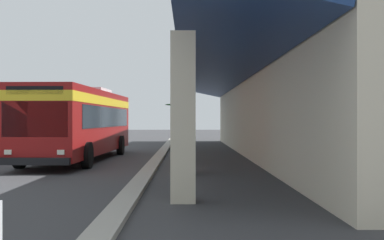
{
  "coord_description": "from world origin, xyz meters",
  "views": [
    {
      "loc": [
        20.31,
        5.43,
        1.85
      ],
      "look_at": [
        2.08,
        5.63,
        1.82
      ],
      "focal_mm": 42.43,
      "sensor_mm": 36.0,
      "label": 1
    }
  ],
  "objects": [
    {
      "name": "transit_bus",
      "position": [
        -0.43,
        0.56,
        1.85
      ],
      "size": [
        11.3,
        3.12,
        3.34
      ],
      "color": "maroon",
      "rests_on": "ground"
    },
    {
      "name": "curb_strip",
      "position": [
        -2.73,
        4.08,
        0.06
      ],
      "size": [
        37.26,
        0.5,
        0.12
      ],
      "primitive_type": "cube",
      "color": "#9E998E",
      "rests_on": "ground"
    },
    {
      "name": "ground",
      "position": [
        0.0,
        8.0,
        0.0
      ],
      "size": [
        120.0,
        120.0,
        0.0
      ],
      "primitive_type": "plane",
      "color": "#38383A"
    },
    {
      "name": "potted_palm",
      "position": [
        -9.7,
        5.02,
        0.75
      ],
      "size": [
        1.67,
        2.05,
        2.91
      ],
      "color": "#4C4742",
      "rests_on": "ground"
    },
    {
      "name": "plaza_building",
      "position": [
        -2.73,
        13.71,
        3.74
      ],
      "size": [
        31.35,
        14.38,
        7.47
      ],
      "color": "beige",
      "rests_on": "ground"
    }
  ]
}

